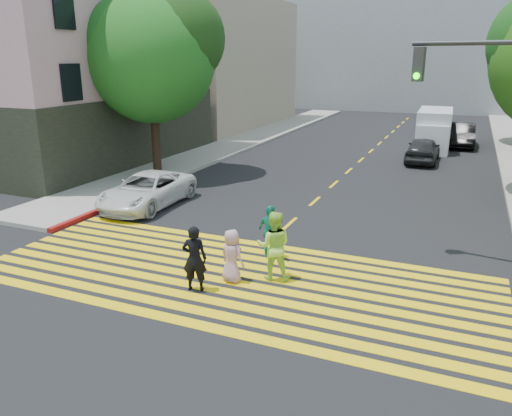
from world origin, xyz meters
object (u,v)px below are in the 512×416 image
Objects in this scene: dark_car_parked at (461,135)px; white_van at (434,131)px; pedestrian_extra at (270,232)px; tree_left at (153,51)px; pedestrian_child at (232,256)px; dark_car_near at (423,150)px; silver_car at (441,125)px; pedestrian_woman at (274,246)px; white_sedan at (147,190)px; pedestrian_man at (195,259)px.

white_van is (-1.58, -1.80, 0.41)m from dark_car_parked.
pedestrian_extra reaches higher than dark_car_parked.
tree_left is 6.15× the size of pedestrian_child.
tree_left is 1.92× the size of dark_car_parked.
silver_car is at bearing -90.67° from dark_car_near.
dark_car_parked is (3.88, 23.29, -0.17)m from pedestrian_woman.
pedestrian_extra is 22.46m from dark_car_parked.
white_sedan is at bearing 55.60° from dark_car_near.
white_van reaches higher than pedestrian_extra.
tree_left is 13.93m from pedestrian_child.
tree_left reaches higher than pedestrian_woman.
pedestrian_child is 0.31× the size of dark_car_parked.
pedestrian_man is 7.67m from white_sedan.
pedestrian_extra is 0.34× the size of white_sedan.
pedestrian_man is at bearing -104.73° from dark_car_parked.
dark_car_parked is (5.41, 24.65, -0.09)m from pedestrian_man.
pedestrian_woman is at bearing 83.27° from dark_car_near.
dark_car_parked is (1.78, 6.22, 0.05)m from dark_car_near.
white_sedan is (-6.20, 2.93, -0.14)m from pedestrian_extra.
tree_left reaches higher than dark_car_parked.
pedestrian_man is at bearing 79.74° from silver_car.
pedestrian_child is 0.89× the size of pedestrian_extra.
white_van is at bearing 60.80° from white_sedan.
pedestrian_man is at bearing 23.75° from pedestrian_woman.
pedestrian_child is at bearing 106.35° from pedestrian_extra.
white_sedan is (-5.26, 5.58, -0.19)m from pedestrian_man.
pedestrian_child is 29.81m from silver_car.
pedestrian_woman is at bearing 82.41° from silver_car.
pedestrian_man is 23.17m from white_van.
tree_left is 1.87× the size of white_sedan.
silver_car is (2.30, 29.07, -0.29)m from pedestrian_woman.
silver_car is (0.20, 12.00, -0.07)m from dark_car_near.
pedestrian_extra is 0.30× the size of white_van.
tree_left is at bearing -135.68° from white_van.
tree_left is 5.16× the size of pedestrian_man.
pedestrian_woman is 1.10m from pedestrian_child.
dark_car_near is (11.62, 7.93, -5.08)m from tree_left.
white_sedan is 1.13× the size of dark_car_near.
pedestrian_woman is at bearing -33.27° from white_sedan.
pedestrian_man is 18.78m from dark_car_near.
silver_car is at bearing -113.38° from pedestrian_man.
white_sedan is 1.02× the size of dark_car_parked.
white_van is (0.20, 4.42, 0.45)m from dark_car_near.
pedestrian_woman is (1.54, 1.36, 0.08)m from pedestrian_man.
dark_car_parked is (1.58, -5.77, 0.12)m from silver_car.
white_sedan is at bearing -60.97° from tree_left.
white_sedan is at bearing -62.88° from pedestrian_man.
dark_car_near is at bearing -117.36° from pedestrian_man.
dark_car_near is (3.63, 18.43, -0.14)m from pedestrian_man.
dark_car_parked is at bearing -84.40° from pedestrian_child.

